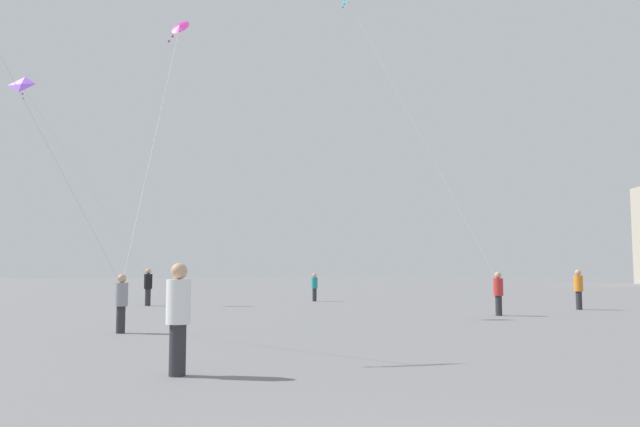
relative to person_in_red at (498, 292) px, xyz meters
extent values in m
cylinder|color=#2D2D33|center=(0.00, 0.00, -0.54)|extent=(0.25, 0.25, 0.76)
cylinder|color=red|center=(0.00, 0.00, 0.18)|extent=(0.37, 0.37, 0.66)
sphere|color=tan|center=(0.00, 0.00, 0.63)|extent=(0.25, 0.25, 0.25)
cylinder|color=#2D2D33|center=(-9.94, -13.43, -0.50)|extent=(0.28, 0.28, 0.84)
cylinder|color=white|center=(-9.94, -13.43, 0.29)|extent=(0.40, 0.40, 0.73)
sphere|color=tan|center=(-9.94, -13.43, 0.80)|extent=(0.28, 0.28, 0.28)
cylinder|color=#2D2D33|center=(-12.71, -6.17, -0.55)|extent=(0.24, 0.24, 0.74)
cylinder|color=gray|center=(-12.71, -6.17, 0.14)|extent=(0.35, 0.35, 0.64)
sphere|color=tan|center=(-12.71, -6.17, 0.59)|extent=(0.24, 0.24, 0.24)
cylinder|color=#2D2D33|center=(-6.55, 11.81, -0.56)|extent=(0.23, 0.23, 0.72)
cylinder|color=teal|center=(-6.55, 11.81, 0.11)|extent=(0.34, 0.34, 0.62)
sphere|color=tan|center=(-6.55, 11.81, 0.54)|extent=(0.23, 0.23, 0.23)
cylinder|color=#2D2D33|center=(4.81, 3.53, -0.52)|extent=(0.26, 0.26, 0.80)
cylinder|color=orange|center=(4.81, 3.53, 0.24)|extent=(0.38, 0.38, 0.70)
sphere|color=tan|center=(4.81, 3.53, 0.72)|extent=(0.26, 0.26, 0.26)
cylinder|color=#2D2D33|center=(-14.92, 7.62, -0.50)|extent=(0.27, 0.27, 0.83)
cylinder|color=black|center=(-14.92, 7.62, 0.27)|extent=(0.40, 0.40, 0.72)
sphere|color=tan|center=(-14.92, 7.62, 0.77)|extent=(0.27, 0.27, 0.27)
sphere|color=#1EB2C6|center=(-5.45, 4.34, 13.35)|extent=(0.10, 0.10, 0.10)
sphere|color=#1EB2C6|center=(-5.52, 4.22, 13.14)|extent=(0.10, 0.10, 0.10)
sphere|color=#1EB2C6|center=(-5.59, 4.10, 12.93)|extent=(0.10, 0.10, 0.10)
cylinder|color=silver|center=(-2.69, 2.23, 6.97)|extent=(5.40, 4.48, 13.19)
cone|color=#D12899|center=(-12.45, 0.76, 10.56)|extent=(0.94, 0.82, 0.70)
sphere|color=#D12899|center=(-12.59, 0.76, 10.35)|extent=(0.10, 0.10, 0.10)
sphere|color=#D12899|center=(-12.73, 0.75, 10.14)|extent=(0.10, 0.10, 0.10)
sphere|color=#D12899|center=(-12.87, 0.75, 9.93)|extent=(0.10, 0.10, 0.10)
cylinder|color=silver|center=(-12.58, -2.70, 5.47)|extent=(0.28, 6.94, 10.19)
cylinder|color=silver|center=(-14.99, -7.93, 5.38)|extent=(4.57, 3.54, 10.01)
pyramid|color=purple|center=(-22.31, 9.72, 10.69)|extent=(1.28, 0.68, 0.73)
sphere|color=purple|center=(-22.32, 9.89, 10.47)|extent=(0.10, 0.10, 0.10)
sphere|color=purple|center=(-22.34, 10.03, 10.26)|extent=(0.10, 0.10, 0.10)
sphere|color=purple|center=(-22.35, 10.16, 10.05)|extent=(0.10, 0.10, 0.10)
cylinder|color=silver|center=(-18.61, 8.68, 5.53)|extent=(7.40, 2.15, 10.31)
camera|label=1|loc=(-8.16, -24.16, 0.81)|focal=35.68mm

